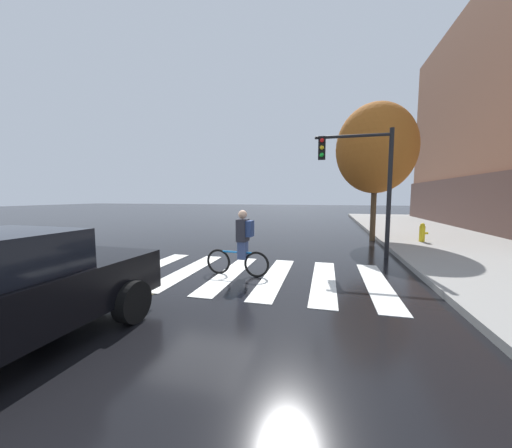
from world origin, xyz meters
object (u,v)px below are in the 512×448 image
object	(u,v)px
manhole_cover	(145,291)
traffic_light_near	(363,171)
fire_hydrant	(422,233)
cyclist	(242,243)
street_tree_near	(376,149)

from	to	relation	value
manhole_cover	traffic_light_near	distance (m)	7.43
fire_hydrant	traffic_light_near	bearing A→B (deg)	-132.46
cyclist	fire_hydrant	distance (m)	8.61
traffic_light_near	manhole_cover	bearing A→B (deg)	-135.41
manhole_cover	street_tree_near	bearing A→B (deg)	55.92
manhole_cover	fire_hydrant	xyz separation A→B (m)	(7.65, 7.84, 0.53)
manhole_cover	traffic_light_near	xyz separation A→B (m)	(4.88, 4.81, 2.86)
cyclist	traffic_light_near	bearing A→B (deg)	44.77
manhole_cover	fire_hydrant	distance (m)	10.96
traffic_light_near	street_tree_near	xyz separation A→B (m)	(0.94, 3.80, 1.28)
traffic_light_near	street_tree_near	world-z (taller)	street_tree_near
traffic_light_near	fire_hydrant	size ratio (longest dim) A/B	5.38
fire_hydrant	manhole_cover	bearing A→B (deg)	-134.31
cyclist	fire_hydrant	size ratio (longest dim) A/B	2.19
manhole_cover	fire_hydrant	world-z (taller)	fire_hydrant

